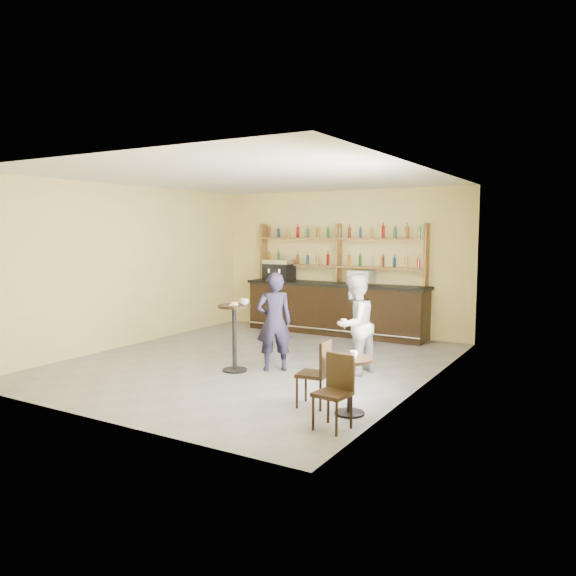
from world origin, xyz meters
The scene contains 23 objects.
floor centered at (0.00, 0.00, 0.00)m, with size 7.00×7.00×0.00m, color slate.
ceiling centered at (0.00, 0.00, 3.20)m, with size 7.00×7.00×0.00m, color white.
wall_back centered at (0.00, 3.50, 1.60)m, with size 7.00×7.00×0.00m, color #EEDC87.
wall_front centered at (0.00, -3.50, 1.60)m, with size 7.00×7.00×0.00m, color #EEDC87.
wall_left centered at (-3.00, 0.00, 1.60)m, with size 7.00×7.00×0.00m, color #EEDC87.
wall_right centered at (3.00, 0.00, 1.60)m, with size 7.00×7.00×0.00m, color #EEDC87.
window_pane centered at (2.99, -1.20, 1.70)m, with size 2.00×2.00×0.00m, color white.
window_frame centered at (2.99, -1.20, 1.70)m, with size 0.04×1.70×2.10m, color black, non-canonical shape.
shelf_unit centered at (0.00, 3.37, 1.81)m, with size 4.00×0.26×1.40m, color brown, non-canonical shape.
liquor_bottles centered at (0.00, 3.37, 1.98)m, with size 3.68×0.10×1.00m, color #8C5919, non-canonical shape.
bar_counter centered at (0.03, 3.15, 0.57)m, with size 4.22×0.82×1.14m, color black, non-canonical shape.
espresso_machine centered at (-1.43, 3.15, 1.38)m, with size 0.67×0.43×0.48m, color black, non-canonical shape.
pastry_case centered at (0.64, 3.15, 1.30)m, with size 0.51×0.41×0.31m, color silver, non-canonical shape.
pedestal_table centered at (0.06, -0.69, 0.55)m, with size 0.53×0.53×1.10m, color black, non-canonical shape.
napkin centered at (0.06, -0.69, 1.10)m, with size 0.15×0.15×0.00m, color white.
donut centered at (0.07, -0.70, 1.12)m, with size 0.11×0.11×0.04m, color #DEA951.
cup_pedestal centered at (0.20, -0.59, 1.15)m, with size 0.13×0.13×0.10m, color white.
man_main centered at (0.60, -0.32, 0.81)m, with size 0.59×0.39×1.62m, color black.
cafe_table centered at (2.60, -1.74, 0.36)m, with size 0.57×0.57×0.72m, color black, non-canonical shape.
cup_cafe centered at (2.65, -1.74, 0.77)m, with size 0.10×0.10×0.09m, color white.
chair_west centered at (2.05, -1.69, 0.44)m, with size 0.38×0.38×0.88m, color black, non-canonical shape.
chair_south centered at (2.65, -2.34, 0.43)m, with size 0.38×0.38×0.87m, color black, non-canonical shape.
patron_second centered at (1.83, 0.13, 0.81)m, with size 0.79×0.61×1.62m, color #A5A4A9.
Camera 1 is at (5.42, -8.05, 2.31)m, focal length 35.00 mm.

